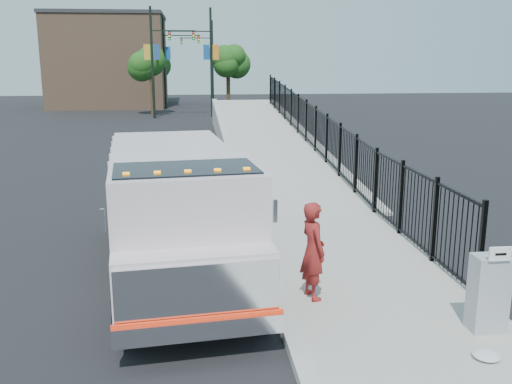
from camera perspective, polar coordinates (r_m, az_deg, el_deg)
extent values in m
plane|color=black|center=(12.04, 1.24, -8.06)|extent=(120.00, 120.00, 0.00)
cube|color=#9E998E|center=(10.65, 13.22, -11.03)|extent=(3.55, 12.00, 0.12)
cube|color=#ADAAA3|center=(10.19, 2.74, -11.70)|extent=(0.30, 12.00, 0.16)
cube|color=#9E998E|center=(27.71, 1.26, 4.16)|extent=(3.95, 24.06, 3.19)
cube|color=black|center=(23.92, 5.94, 4.83)|extent=(0.10, 28.00, 1.80)
cube|color=black|center=(12.30, -7.99, -4.91)|extent=(1.78, 7.11, 0.23)
cube|color=silver|center=(9.73, -7.04, -3.41)|extent=(2.66, 2.52, 2.07)
cube|color=silver|center=(8.69, -6.10, -9.08)|extent=(2.50, 0.98, 1.04)
cube|color=silver|center=(8.34, -5.79, -10.07)|extent=(2.38, 0.34, 0.88)
cube|color=silver|center=(8.48, -5.64, -13.50)|extent=(2.49, 0.45, 0.29)
cube|color=#FF2E0D|center=(8.41, -5.66, -12.55)|extent=(2.48, 0.32, 0.06)
cube|color=black|center=(9.32, -6.99, -0.19)|extent=(2.41, 1.58, 0.88)
cube|color=silver|center=(13.33, -8.61, 1.10)|extent=(2.94, 4.59, 1.76)
cube|color=silver|center=(8.58, -15.08, -2.81)|extent=(0.07, 0.07, 0.36)
cube|color=silver|center=(8.83, 1.92, -1.90)|extent=(0.07, 0.07, 0.36)
cube|color=orange|center=(8.84, -12.86, 1.71)|extent=(0.11, 0.09, 0.06)
cube|color=orange|center=(8.84, -9.84, 1.86)|extent=(0.11, 0.09, 0.06)
cube|color=orange|center=(8.88, -6.84, 2.00)|extent=(0.11, 0.09, 0.06)
cube|color=orange|center=(8.93, -3.86, 2.14)|extent=(0.11, 0.09, 0.06)
cube|color=orange|center=(9.01, -0.93, 2.27)|extent=(0.11, 0.09, 0.06)
cylinder|color=black|center=(9.40, -13.14, -11.36)|extent=(0.44, 1.06, 1.04)
cylinder|color=black|center=(9.59, 0.16, -10.48)|extent=(0.44, 1.06, 1.04)
cylinder|color=black|center=(14.17, -13.03, -2.90)|extent=(0.44, 1.06, 1.04)
cylinder|color=black|center=(14.30, -4.29, -2.44)|extent=(0.44, 1.06, 1.04)
cylinder|color=black|center=(15.27, -13.01, -1.73)|extent=(0.44, 1.06, 1.04)
cylinder|color=black|center=(15.39, -4.90, -1.32)|extent=(0.44, 1.06, 1.04)
imported|color=maroon|center=(10.31, 5.71, -5.85)|extent=(0.58, 0.74, 1.79)
cube|color=gray|center=(9.88, 22.21, -9.35)|extent=(0.55, 0.40, 1.25)
cube|color=white|center=(9.46, 23.23, -5.71)|extent=(0.35, 0.04, 0.22)
ellipsoid|color=silver|center=(9.24, 22.05, -14.87)|extent=(0.41, 0.41, 0.10)
cylinder|color=black|center=(43.26, -10.33, 12.55)|extent=(0.18, 0.18, 8.00)
cube|color=black|center=(43.23, -8.26, 15.67)|extent=(3.20, 0.08, 0.08)
cube|color=black|center=(43.20, -6.27, 15.27)|extent=(0.18, 0.22, 0.60)
cube|color=navy|center=(43.24, -9.90, 13.63)|extent=(0.45, 0.04, 1.10)
cube|color=gold|center=(43.29, -10.85, 13.59)|extent=(0.45, 0.04, 1.10)
cylinder|color=black|center=(43.97, -4.49, 12.73)|extent=(0.18, 0.18, 8.00)
cube|color=black|center=(43.98, -6.71, 15.68)|extent=(3.20, 0.08, 0.08)
cube|color=black|center=(44.00, -8.64, 15.16)|extent=(0.18, 0.22, 0.60)
cube|color=orange|center=(43.98, -4.04, 13.78)|extent=(0.45, 0.04, 1.10)
cube|color=navy|center=(43.96, -4.98, 13.76)|extent=(0.45, 0.04, 1.10)
cylinder|color=black|center=(52.07, -9.15, 12.68)|extent=(0.18, 0.18, 8.00)
cube|color=black|center=(52.06, -7.43, 15.27)|extent=(3.20, 0.08, 0.08)
cube|color=black|center=(52.04, -5.77, 14.92)|extent=(0.18, 0.22, 0.60)
cube|color=#115397|center=(52.06, -8.79, 13.57)|extent=(0.45, 0.04, 1.10)
cube|color=#D64F2D|center=(52.09, -9.58, 13.54)|extent=(0.45, 0.04, 1.10)
cylinder|color=black|center=(58.58, -4.36, 12.85)|extent=(0.18, 0.18, 8.00)
cube|color=black|center=(58.57, -6.02, 15.07)|extent=(3.20, 0.08, 0.08)
cube|color=black|center=(58.56, -7.47, 14.69)|extent=(0.18, 0.22, 0.60)
cube|color=orange|center=(58.59, -4.02, 13.64)|extent=(0.45, 0.04, 1.10)
cube|color=#243C96|center=(58.56, -4.73, 13.63)|extent=(0.45, 0.04, 1.10)
cylinder|color=#382314|center=(45.39, -10.29, 9.54)|extent=(0.36, 0.36, 3.20)
sphere|color=#194714|center=(45.30, -10.42, 12.57)|extent=(2.37, 2.37, 2.37)
cylinder|color=#382314|center=(51.61, -2.79, 10.16)|extent=(0.36, 0.36, 3.20)
sphere|color=#194714|center=(51.53, -2.82, 12.82)|extent=(2.32, 2.32, 2.32)
cylinder|color=#382314|center=(60.74, -10.11, 10.44)|extent=(0.36, 0.36, 3.20)
sphere|color=#194714|center=(60.68, -10.21, 12.70)|extent=(3.33, 3.33, 3.33)
cube|color=#8C664C|center=(55.63, -14.42, 12.46)|extent=(10.00, 10.00, 8.00)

